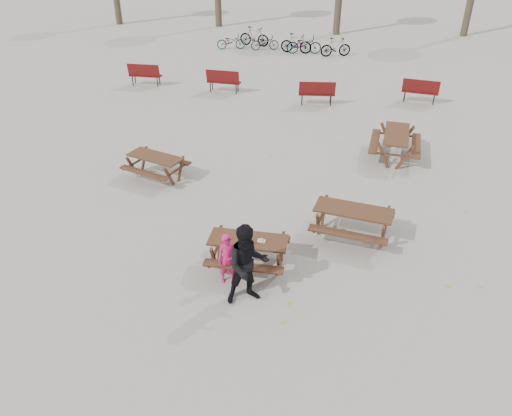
% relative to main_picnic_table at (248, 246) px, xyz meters
% --- Properties ---
extents(ground, '(80.00, 80.00, 0.00)m').
position_rel_main_picnic_table_xyz_m(ground, '(0.00, 0.00, -0.59)').
color(ground, gray).
rests_on(ground, ground).
extents(main_picnic_table, '(1.80, 1.45, 0.78)m').
position_rel_main_picnic_table_xyz_m(main_picnic_table, '(0.00, 0.00, 0.00)').
color(main_picnic_table, '#3B2015').
rests_on(main_picnic_table, ground).
extents(food_tray, '(0.18, 0.11, 0.03)m').
position_rel_main_picnic_table_xyz_m(food_tray, '(0.31, -0.04, 0.21)').
color(food_tray, white).
rests_on(food_tray, main_picnic_table).
extents(bread_roll, '(0.14, 0.06, 0.05)m').
position_rel_main_picnic_table_xyz_m(bread_roll, '(0.31, -0.04, 0.25)').
color(bread_roll, tan).
rests_on(bread_roll, food_tray).
extents(soda_bottle, '(0.07, 0.07, 0.17)m').
position_rel_main_picnic_table_xyz_m(soda_bottle, '(0.08, -0.21, 0.26)').
color(soda_bottle, silver).
rests_on(soda_bottle, main_picnic_table).
extents(child, '(0.53, 0.44, 1.23)m').
position_rel_main_picnic_table_xyz_m(child, '(-0.35, -0.60, 0.03)').
color(child, '#CE1961').
rests_on(child, ground).
extents(adult, '(1.13, 1.03, 1.88)m').
position_rel_main_picnic_table_xyz_m(adult, '(0.21, -1.13, 0.35)').
color(adult, black).
rests_on(adult, ground).
extents(picnic_table_east, '(2.15, 1.85, 0.83)m').
position_rel_main_picnic_table_xyz_m(picnic_table_east, '(2.35, 1.64, -0.17)').
color(picnic_table_east, '#3B2015').
rests_on(picnic_table_east, ground).
extents(picnic_table_north, '(2.07, 1.86, 0.74)m').
position_rel_main_picnic_table_xyz_m(picnic_table_north, '(-3.62, 3.82, -0.22)').
color(picnic_table_north, '#3B2015').
rests_on(picnic_table_north, ground).
extents(picnic_table_far, '(1.80, 2.15, 0.86)m').
position_rel_main_picnic_table_xyz_m(picnic_table_far, '(3.67, 6.61, -0.15)').
color(picnic_table_far, '#3B2015').
rests_on(picnic_table_far, ground).
extents(park_bench_row, '(13.85, 1.76, 1.03)m').
position_rel_main_picnic_table_xyz_m(park_bench_row, '(-1.25, 12.04, -0.07)').
color(park_bench_row, maroon).
rests_on(park_bench_row, ground).
extents(bicycle_row, '(7.73, 2.44, 1.09)m').
position_rel_main_picnic_table_xyz_m(bicycle_row, '(-1.85, 19.65, -0.09)').
color(bicycle_row, black).
rests_on(bicycle_row, ground).
extents(fallen_leaves, '(11.00, 11.00, 0.01)m').
position_rel_main_picnic_table_xyz_m(fallen_leaves, '(0.50, 2.50, -0.58)').
color(fallen_leaves, '#AF9A2A').
rests_on(fallen_leaves, ground).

